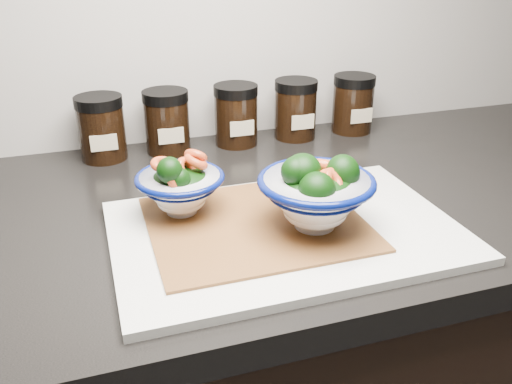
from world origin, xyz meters
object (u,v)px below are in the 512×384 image
object	(u,v)px
bowl_right	(316,193)
spice_jar_c	(236,115)
spice_jar_a	(101,128)
spice_jar_b	(167,122)
bowl_left	(180,186)
spice_jar_e	(353,104)
cutting_board	(285,232)
spice_jar_d	(295,109)

from	to	relation	value
bowl_right	spice_jar_c	world-z (taller)	bowl_right
spice_jar_a	spice_jar_b	xyz separation A→B (m)	(0.11, 0.00, 0.00)
spice_jar_b	spice_jar_c	bearing A→B (deg)	0.00
bowl_left	spice_jar_b	size ratio (longest dim) A/B	1.07
bowl_right	spice_jar_b	size ratio (longest dim) A/B	1.34
bowl_left	bowl_right	bearing A→B (deg)	-30.72
bowl_left	spice_jar_e	xyz separation A→B (m)	(0.40, 0.28, 0.00)
spice_jar_e	spice_jar_b	bearing A→B (deg)	180.00
bowl_left	spice_jar_b	xyz separation A→B (m)	(0.03, 0.28, 0.00)
bowl_right	spice_jar_a	size ratio (longest dim) A/B	1.34
spice_jar_a	spice_jar_c	size ratio (longest dim) A/B	1.00
bowl_left	bowl_right	distance (m)	0.18
cutting_board	spice_jar_b	xyz separation A→B (m)	(-0.09, 0.36, 0.05)
spice_jar_b	spice_jar_e	size ratio (longest dim) A/B	1.00
bowl_right	spice_jar_a	bearing A→B (deg)	123.21
cutting_board	spice_jar_a	xyz separation A→B (m)	(-0.21, 0.36, 0.05)
spice_jar_c	spice_jar_b	bearing A→B (deg)	180.00
cutting_board	spice_jar_a	size ratio (longest dim) A/B	3.98
bowl_left	spice_jar_b	bearing A→B (deg)	84.00
spice_jar_d	cutting_board	bearing A→B (deg)	-113.51
bowl_right	spice_jar_e	xyz separation A→B (m)	(0.24, 0.37, -0.01)
cutting_board	spice_jar_c	size ratio (longest dim) A/B	3.98
spice_jar_a	spice_jar_d	xyz separation A→B (m)	(0.36, 0.00, 0.00)
bowl_right	spice_jar_d	xyz separation A→B (m)	(0.12, 0.37, -0.01)
spice_jar_a	bowl_right	bearing A→B (deg)	-56.79
bowl_right	cutting_board	bearing A→B (deg)	157.05
cutting_board	bowl_right	xyz separation A→B (m)	(0.03, -0.01, 0.06)
cutting_board	spice_jar_a	world-z (taller)	spice_jar_a
bowl_left	spice_jar_c	size ratio (longest dim) A/B	1.07
bowl_right	spice_jar_b	bearing A→B (deg)	109.11
cutting_board	bowl_right	bearing A→B (deg)	-22.95
cutting_board	spice_jar_e	xyz separation A→B (m)	(0.28, 0.36, 0.05)
spice_jar_b	spice_jar_d	size ratio (longest dim) A/B	1.00
spice_jar_c	spice_jar_d	distance (m)	0.12
bowl_left	spice_jar_b	world-z (taller)	spice_jar_b
bowl_right	spice_jar_c	bearing A→B (deg)	89.85
bowl_right	spice_jar_a	world-z (taller)	bowl_right
bowl_left	spice_jar_c	world-z (taller)	spice_jar_c
cutting_board	bowl_right	size ratio (longest dim) A/B	2.97
spice_jar_b	spice_jar_e	distance (m)	0.37
bowl_left	spice_jar_a	bearing A→B (deg)	107.07
bowl_right	spice_jar_d	world-z (taller)	bowl_right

